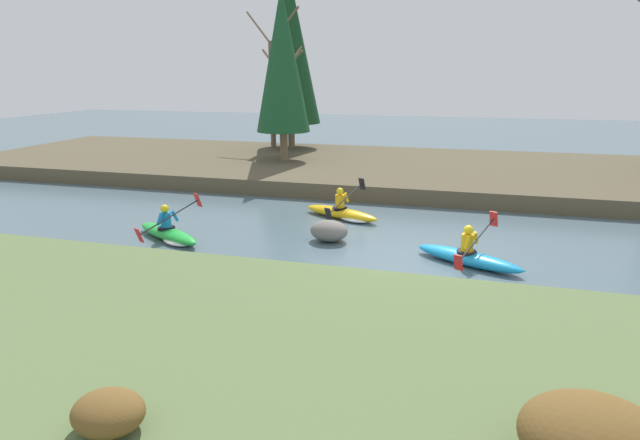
# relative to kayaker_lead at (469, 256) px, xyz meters

# --- Properties ---
(ground_plane) EXTENTS (90.00, 90.00, 0.00)m
(ground_plane) POSITION_rel_kayaker_lead_xyz_m (-1.46, -0.18, -0.22)
(ground_plane) COLOR #4C606B
(riverbank_near) EXTENTS (44.00, 7.75, 0.62)m
(riverbank_near) POSITION_rel_kayaker_lead_xyz_m (-1.46, -6.30, 0.09)
(riverbank_near) COLOR #5B7042
(riverbank_near) RESTS_ON ground
(riverbank_far) EXTENTS (44.00, 10.45, 0.61)m
(riverbank_far) POSITION_rel_kayaker_lead_xyz_m (-1.46, 10.62, 0.08)
(riverbank_far) COLOR brown
(riverbank_far) RESTS_ON ground
(conifer_tree_far_left) EXTENTS (3.17, 3.17, 8.93)m
(conifer_tree_far_left) POSITION_rel_kayaker_lead_xyz_m (-9.15, 14.20, 5.51)
(conifer_tree_far_left) COLOR #7A664C
(conifer_tree_far_left) RESTS_ON riverbank_far
(conifer_tree_left) EXTENTS (2.46, 2.46, 7.58)m
(conifer_tree_left) POSITION_rel_kayaker_lead_xyz_m (-8.19, 10.11, 4.83)
(conifer_tree_left) COLOR #7A664C
(conifer_tree_left) RESTS_ON riverbank_far
(bare_tree_upstream) EXTENTS (4.04, 3.99, 7.37)m
(bare_tree_upstream) POSITION_rel_kayaker_lead_xyz_m (-9.95, 13.66, 3.86)
(bare_tree_upstream) COLOR brown
(bare_tree_upstream) RESTS_ON riverbank_far
(bare_tree_mid_upstream) EXTENTS (2.94, 2.91, 5.28)m
(bare_tree_mid_upstream) POSITION_rel_kayaker_lead_xyz_m (-9.00, 12.38, 2.88)
(bare_tree_mid_upstream) COLOR #7A664C
(bare_tree_mid_upstream) RESTS_ON riverbank_far
(shrub_clump_second) EXTENTS (0.85, 0.71, 0.46)m
(shrub_clump_second) POSITION_rel_kayaker_lead_xyz_m (-4.15, -8.00, 0.63)
(shrub_clump_second) COLOR brown
(shrub_clump_second) RESTS_ON riverbank_near
(shrub_clump_third) EXTENTS (1.49, 1.24, 0.81)m
(shrub_clump_third) POSITION_rel_kayaker_lead_xyz_m (0.99, -7.31, 0.80)
(shrub_clump_third) COLOR brown
(shrub_clump_third) RESTS_ON riverbank_near
(kayaker_lead) EXTENTS (2.69, 1.94, 1.20)m
(kayaker_lead) POSITION_rel_kayaker_lead_xyz_m (0.00, 0.00, 0.00)
(kayaker_lead) COLOR #1993D6
(kayaker_lead) RESTS_ON ground
(kayaker_middle) EXTENTS (2.73, 1.98, 1.20)m
(kayaker_middle) POSITION_rel_kayaker_lead_xyz_m (-3.82, 3.19, -0.02)
(kayaker_middle) COLOR yellow
(kayaker_middle) RESTS_ON ground
(kayaker_trailing) EXTENTS (2.67, 1.93, 1.20)m
(kayaker_trailing) POSITION_rel_kayaker_lead_xyz_m (-8.12, -0.17, -0.02)
(kayaker_trailing) COLOR green
(kayaker_trailing) RESTS_ON ground
(boulder_midstream) EXTENTS (1.06, 0.83, 0.60)m
(boulder_midstream) POSITION_rel_kayaker_lead_xyz_m (-3.76, 0.90, 0.08)
(boulder_midstream) COLOR slate
(boulder_midstream) RESTS_ON ground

